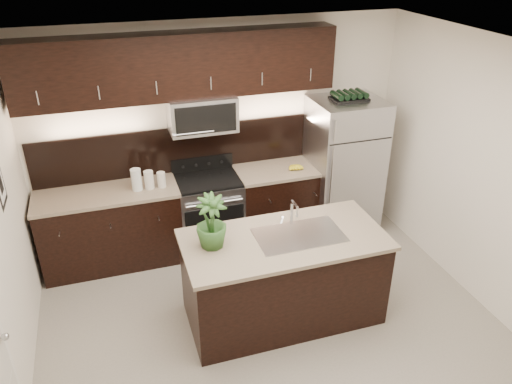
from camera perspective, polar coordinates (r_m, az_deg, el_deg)
ground at (r=5.17m, az=2.03°, el=-15.50°), size 4.50×4.50×0.00m
room_walls at (r=4.13m, az=1.14°, el=1.19°), size 4.52×4.02×2.71m
counter_run at (r=6.12m, az=-7.26°, el=-2.62°), size 3.51×0.65×0.94m
upper_fixtures at (r=5.62m, az=-8.32°, el=13.02°), size 3.49×0.40×1.66m
island at (r=5.05m, az=3.13°, el=-9.71°), size 1.96×0.96×0.94m
sink_faucet at (r=4.83m, az=4.91°, el=-4.73°), size 0.84×0.50×0.28m
refrigerator at (r=6.46m, az=9.90°, el=2.91°), size 0.84×0.76×1.74m
wine_rack at (r=6.13m, az=10.61°, el=10.73°), size 0.43×0.27×0.10m
plant at (r=4.54m, az=-5.13°, el=-3.43°), size 0.35×0.35×0.52m
canisters at (r=5.75m, az=-12.47°, el=1.38°), size 0.38×0.12×0.25m
french_press at (r=6.24m, az=7.04°, el=4.02°), size 0.10×0.10×0.29m
bananas at (r=6.12m, az=4.07°, el=2.83°), size 0.20×0.16×0.06m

